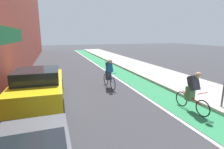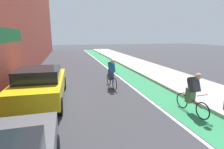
% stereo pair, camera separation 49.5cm
% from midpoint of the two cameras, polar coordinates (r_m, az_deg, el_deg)
% --- Properties ---
extents(ground_plane, '(84.79, 84.79, 0.00)m').
position_cam_midpoint_polar(ground_plane, '(14.85, -11.38, 1.17)').
color(ground_plane, '#38383D').
extents(bike_lane_paint, '(1.60, 38.54, 0.00)m').
position_cam_midpoint_polar(bike_lane_paint, '(17.36, -2.55, 3.06)').
color(bike_lane_paint, '#2D8451').
rests_on(bike_lane_paint, ground).
extents(lane_divider_stripe, '(0.12, 38.54, 0.00)m').
position_cam_midpoint_polar(lane_divider_stripe, '(17.13, -5.45, 2.89)').
color(lane_divider_stripe, white).
rests_on(lane_divider_stripe, ground).
extents(sidewalk_right, '(3.28, 38.54, 0.14)m').
position_cam_midpoint_polar(sidewalk_right, '(18.16, 4.89, 3.67)').
color(sidewalk_right, '#A8A59E').
rests_on(sidewalk_right, ground).
extents(parked_sedan_yellow_cab, '(2.15, 4.50, 1.53)m').
position_cam_midpoint_polar(parked_sedan_yellow_cab, '(8.24, -24.46, -3.32)').
color(parked_sedan_yellow_cab, yellow).
rests_on(parked_sedan_yellow_cab, ground).
extents(cyclist_lead, '(0.48, 1.67, 1.59)m').
position_cam_midpoint_polar(cyclist_lead, '(7.27, 23.05, -4.75)').
color(cyclist_lead, black).
rests_on(cyclist_lead, ground).
extents(cyclist_mid, '(0.48, 1.74, 1.62)m').
position_cam_midpoint_polar(cyclist_mid, '(9.75, -2.44, 0.56)').
color(cyclist_mid, black).
rests_on(cyclist_mid, ground).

